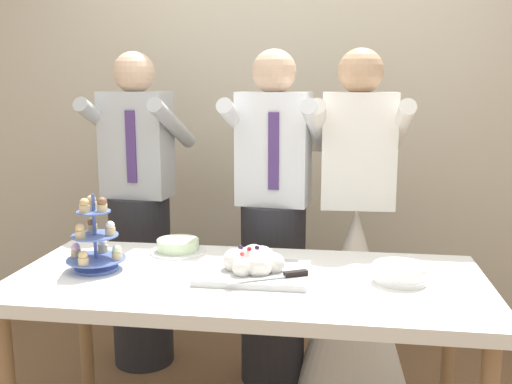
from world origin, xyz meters
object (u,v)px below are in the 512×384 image
(person_groom, at_px, (273,238))
(person_guest, at_px, (140,228))
(person_bride, at_px, (354,274))
(main_cake_tray, at_px, (254,265))
(plate_stack, at_px, (401,273))
(round_cake, at_px, (178,246))
(dessert_table, at_px, (247,295))
(cupcake_stand, at_px, (95,242))

(person_groom, relative_size, person_guest, 1.00)
(person_bride, bearing_deg, person_groom, 178.41)
(main_cake_tray, bearing_deg, plate_stack, 1.93)
(round_cake, bearing_deg, person_guest, 125.31)
(person_groom, xyz_separation_m, person_guest, (-0.72, 0.09, 0.00))
(dessert_table, xyz_separation_m, plate_stack, (0.57, 0.03, 0.11))
(person_groom, bearing_deg, person_guest, 172.79)
(person_bride, xyz_separation_m, person_guest, (-1.12, 0.10, 0.16))
(dessert_table, bearing_deg, plate_stack, 2.66)
(cupcake_stand, distance_m, person_bride, 1.26)
(person_bride, relative_size, person_guest, 1.00)
(plate_stack, bearing_deg, main_cake_tray, -178.07)
(cupcake_stand, bearing_deg, main_cake_tray, 1.30)
(main_cake_tray, distance_m, round_cake, 0.46)
(main_cake_tray, relative_size, person_bride, 0.25)
(dessert_table, distance_m, person_guest, 1.04)
(main_cake_tray, bearing_deg, person_groom, 90.21)
(plate_stack, relative_size, person_guest, 0.12)
(cupcake_stand, distance_m, person_guest, 0.79)
(dessert_table, height_order, cupcake_stand, cupcake_stand)
(plate_stack, bearing_deg, person_guest, 149.84)
(main_cake_tray, height_order, plate_stack, main_cake_tray)
(dessert_table, bearing_deg, cupcake_stand, -179.43)
(person_guest, bearing_deg, plate_stack, -30.16)
(cupcake_stand, bearing_deg, dessert_table, 0.57)
(main_cake_tray, height_order, round_cake, main_cake_tray)
(round_cake, bearing_deg, main_cake_tray, -35.13)
(plate_stack, height_order, person_bride, person_bride)
(plate_stack, height_order, person_guest, person_guest)
(plate_stack, xyz_separation_m, person_groom, (-0.55, 0.65, -0.06))
(round_cake, bearing_deg, plate_stack, -14.89)
(dessert_table, bearing_deg, person_guest, 132.41)
(person_guest, bearing_deg, round_cake, -54.69)
(plate_stack, distance_m, person_guest, 1.47)
(person_groom, bearing_deg, plate_stack, -49.68)
(cupcake_stand, height_order, plate_stack, cupcake_stand)
(plate_stack, xyz_separation_m, person_bride, (-0.15, 0.64, -0.23))
(dessert_table, xyz_separation_m, round_cake, (-0.35, 0.27, 0.10))
(person_groom, distance_m, person_guest, 0.73)
(round_cake, distance_m, person_bride, 0.89)
(cupcake_stand, distance_m, main_cake_tray, 0.63)
(main_cake_tray, relative_size, person_groom, 0.25)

